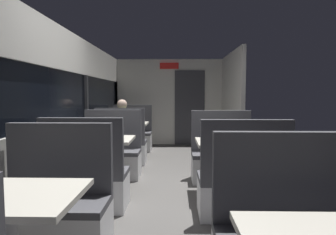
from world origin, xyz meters
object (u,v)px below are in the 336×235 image
bench_mid_window_facing_entry (111,157)px  bench_rear_aisle_facing_entry (222,160)px  bench_far_window_facing_entry (132,137)px  bench_rear_aisle_facing_end (242,188)px  bench_near_window_facing_entry (54,213)px  dining_table_near_window (8,209)px  dining_table_mid_window (101,145)px  dining_table_far_window (127,127)px  seated_passenger (122,136)px  bench_far_window_facing_end (122,147)px  bench_mid_window_facing_end (86,181)px  dining_table_rear_aisle (231,149)px

bench_mid_window_facing_entry → bench_rear_aisle_facing_entry: bearing=-6.4°
bench_far_window_facing_entry → bench_rear_aisle_facing_end: bearing=-65.6°
bench_near_window_facing_entry → bench_mid_window_facing_entry: size_ratio=1.00×
dining_table_near_window → bench_rear_aisle_facing_end: size_ratio=0.82×
dining_table_mid_window → dining_table_far_window: size_ratio=1.00×
bench_far_window_facing_entry → seated_passenger: 1.34m
bench_mid_window_facing_entry → bench_far_window_facing_end: size_ratio=1.00×
bench_mid_window_facing_entry → dining_table_near_window: bearing=-90.0°
bench_mid_window_facing_entry → dining_table_far_window: (0.00, 1.64, 0.31)m
dining_table_near_window → bench_rear_aisle_facing_entry: size_ratio=0.82×
dining_table_near_window → bench_near_window_facing_entry: 0.77m
bench_mid_window_facing_end → bench_rear_aisle_facing_end: same height
bench_rear_aisle_facing_entry → bench_far_window_facing_entry: bearing=125.2°
dining_table_near_window → dining_table_mid_window: same height
dining_table_near_window → bench_mid_window_facing_entry: size_ratio=0.82×
bench_mid_window_facing_entry → bench_rear_aisle_facing_end: bearing=-41.8°
bench_near_window_facing_entry → dining_table_rear_aisle: size_ratio=1.22×
dining_table_far_window → dining_table_rear_aisle: (1.79, -2.54, 0.00)m
seated_passenger → bench_near_window_facing_entry: bearing=-90.0°
bench_mid_window_facing_entry → dining_table_rear_aisle: size_ratio=1.22×
dining_table_far_window → bench_rear_aisle_facing_entry: bearing=-45.8°
dining_table_far_window → dining_table_rear_aisle: size_ratio=1.00×
bench_mid_window_facing_entry → seated_passenger: (0.00, 1.01, 0.21)m
bench_far_window_facing_end → bench_rear_aisle_facing_end: 3.11m
bench_rear_aisle_facing_entry → dining_table_rear_aisle: bearing=-90.0°
bench_mid_window_facing_end → bench_far_window_facing_entry: size_ratio=1.00×
dining_table_far_window → seated_passenger: bearing=-90.0°
dining_table_rear_aisle → seated_passenger: 2.62m
bench_mid_window_facing_end → bench_far_window_facing_end: bearing=90.0°
bench_mid_window_facing_end → bench_rear_aisle_facing_entry: same height
dining_table_far_window → bench_rear_aisle_facing_entry: (1.79, -1.84, -0.31)m
dining_table_far_window → bench_far_window_facing_entry: (0.00, 0.70, -0.31)m
dining_table_mid_window → bench_rear_aisle_facing_end: size_ratio=0.82×
bench_far_window_facing_end → bench_rear_aisle_facing_entry: size_ratio=1.00×
bench_near_window_facing_entry → bench_mid_window_facing_end: (0.00, 0.94, 0.00)m
dining_table_mid_window → bench_rear_aisle_facing_end: bench_rear_aisle_facing_end is taller
bench_near_window_facing_entry → bench_far_window_facing_end: same height
bench_mid_window_facing_end → dining_table_rear_aisle: bearing=15.6°
bench_far_window_facing_end → dining_table_rear_aisle: size_ratio=1.22×
dining_table_near_window → seated_passenger: bearing=90.0°
bench_far_window_facing_entry → bench_rear_aisle_facing_end: size_ratio=1.00×
bench_mid_window_facing_entry → bench_far_window_facing_entry: 2.34m
bench_rear_aisle_facing_entry → bench_far_window_facing_end: bearing=147.5°
dining_table_far_window → bench_far_window_facing_end: size_ratio=0.82×
bench_rear_aisle_facing_end → bench_mid_window_facing_end: bearing=173.6°
bench_mid_window_facing_end → bench_far_window_facing_entry: bearing=90.0°
dining_table_rear_aisle → bench_rear_aisle_facing_entry: bearing=90.0°
bench_mid_window_facing_end → bench_rear_aisle_facing_entry: (1.79, 1.20, 0.00)m
bench_mid_window_facing_entry → bench_rear_aisle_facing_entry: 1.80m
bench_far_window_facing_entry → dining_table_far_window: bearing=-90.0°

